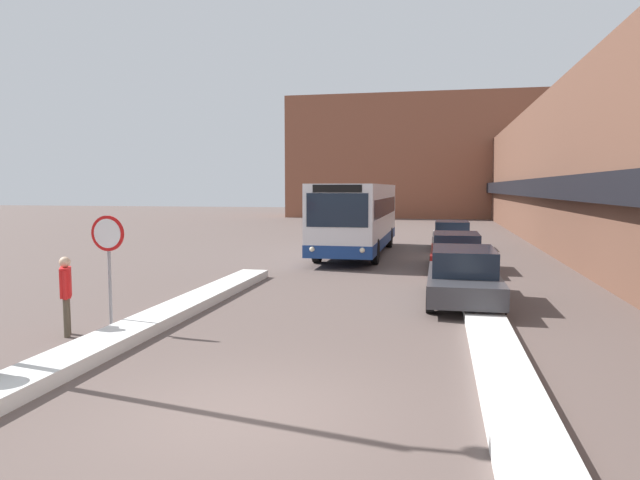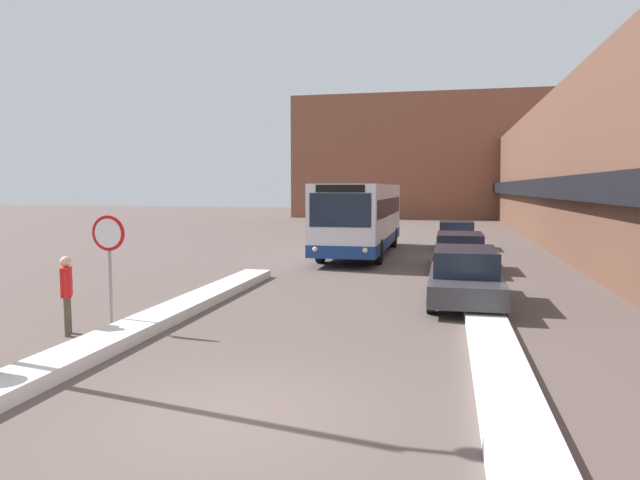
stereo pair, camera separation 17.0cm
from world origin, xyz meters
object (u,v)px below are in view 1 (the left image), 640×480
(parked_car_front, at_px, (463,275))
(parked_car_back, at_px, (452,234))
(pedestrian, at_px, (66,288))
(parked_car_middle, at_px, (456,251))
(city_bus, at_px, (358,217))
(stop_sign, at_px, (108,247))

(parked_car_front, xyz_separation_m, parked_car_back, (0.00, 13.98, -0.03))
(parked_car_front, height_order, pedestrian, pedestrian)
(pedestrian, bearing_deg, parked_car_middle, 112.86)
(parked_car_front, distance_m, parked_car_back, 13.98)
(parked_car_front, bearing_deg, city_bus, 112.45)
(city_bus, distance_m, stop_sign, 15.35)
(pedestrian, bearing_deg, stop_sign, 105.09)
(parked_car_front, relative_size, pedestrian, 2.83)
(parked_car_back, height_order, pedestrian, pedestrian)
(parked_car_middle, xyz_separation_m, parked_car_back, (0.00, 7.65, 0.01))
(city_bus, relative_size, stop_sign, 4.42)
(parked_car_front, xyz_separation_m, pedestrian, (-8.15, -5.22, 0.26))
(parked_car_front, distance_m, parked_car_middle, 6.33)
(city_bus, distance_m, parked_car_middle, 6.04)
(city_bus, height_order, parked_car_middle, city_bus)
(parked_car_front, distance_m, pedestrian, 9.68)
(stop_sign, height_order, pedestrian, stop_sign)
(parked_car_middle, distance_m, pedestrian, 14.14)
(city_bus, distance_m, pedestrian, 16.13)
(parked_car_front, relative_size, stop_sign, 1.89)
(stop_sign, bearing_deg, city_bus, 77.79)
(city_bus, bearing_deg, parked_car_middle, -43.56)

